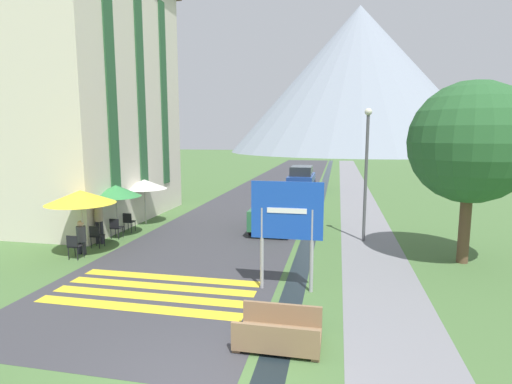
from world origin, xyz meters
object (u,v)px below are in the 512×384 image
cafe_chair_far_left (129,221)px  cafe_umbrella_front_yellow (81,197)px  road_sign (287,220)px  streetlamp (366,164)px  cafe_chair_middle (116,226)px  footbridge (279,334)px  parked_car_far (302,178)px  cafe_umbrella_middle_green (116,191)px  hotel_building (93,81)px  cafe_chair_nearest (74,245)px  person_seated_far (81,236)px  parked_car_near (275,210)px  cafe_chair_near_left (96,235)px  person_standing_terrace (99,218)px  tree_by_path (471,143)px  cafe_umbrella_rear_white (144,184)px

cafe_chair_far_left → cafe_umbrella_front_yellow: size_ratio=0.36×
road_sign → streetlamp: streetlamp is taller
cafe_chair_middle → footbridge: bearing=-69.9°
parked_car_far → cafe_umbrella_middle_green: 17.01m
cafe_umbrella_middle_green → streetlamp: size_ratio=0.41×
hotel_building → cafe_chair_nearest: bearing=-64.3°
cafe_umbrella_middle_green → person_seated_far: 2.83m
parked_car_near → cafe_chair_near_left: 7.43m
cafe_umbrella_front_yellow → streetlamp: (9.86, 3.87, 1.03)m
parked_car_far → cafe_chair_nearest: 19.86m
road_sign → footbridge: road_sign is taller
hotel_building → parked_car_near: (9.00, -0.55, -5.87)m
cafe_umbrella_front_yellow → person_seated_far: size_ratio=1.94×
road_sign → parked_car_far: (-1.40, 20.17, -1.06)m
person_standing_terrace → streetlamp: streetlamp is taller
footbridge → cafe_umbrella_middle_green: cafe_umbrella_middle_green is taller
hotel_building → road_sign: (10.38, -7.39, -4.80)m
parked_car_near → cafe_umbrella_middle_green: size_ratio=1.76×
footbridge → cafe_chair_middle: (-7.72, 6.86, 0.29)m
cafe_umbrella_front_yellow → tree_by_path: tree_by_path is taller
cafe_chair_near_left → tree_by_path: 13.43m
parked_car_near → cafe_umbrella_front_yellow: bearing=-140.6°
cafe_umbrella_front_yellow → cafe_chair_nearest: bearing=-84.2°
road_sign → cafe_chair_far_left: (-7.56, 5.12, -1.46)m
parked_car_far → cafe_chair_near_left: (-6.10, -17.53, -0.40)m
parked_car_near → cafe_umbrella_rear_white: cafe_umbrella_rear_white is taller
streetlamp → cafe_umbrella_middle_green: bearing=-172.5°
parked_car_near → cafe_chair_nearest: size_ratio=4.49×
cafe_chair_middle → person_seated_far: bearing=-119.6°
road_sign → cafe_umbrella_front_yellow: bearing=166.2°
cafe_umbrella_front_yellow → person_seated_far: (-0.08, 0.00, -1.39)m
cafe_chair_near_left → cafe_umbrella_middle_green: 2.24m
cafe_chair_far_left → cafe_chair_near_left: bearing=-104.1°
tree_by_path → cafe_umbrella_front_yellow: bearing=-172.4°
hotel_building → cafe_umbrella_rear_white: size_ratio=5.96×
cafe_chair_middle → person_standing_terrace: person_standing_terrace is taller
cafe_chair_near_left → cafe_chair_middle: 1.34m
cafe_chair_middle → tree_by_path: 13.40m
cafe_umbrella_middle_green → tree_by_path: (13.09, -0.82, 2.04)m
parked_car_far → person_standing_terrace: size_ratio=2.61×
cafe_umbrella_middle_green → streetlamp: streetlamp is taller
person_standing_terrace → tree_by_path: 13.50m
cafe_chair_far_left → road_sign: bearing=-49.7°
footbridge → parked_car_near: parked_car_near is taller
cafe_chair_near_left → cafe_umbrella_rear_white: size_ratio=0.40×
hotel_building → cafe_chair_middle: size_ratio=14.88×
parked_car_far → footbridge: bearing=-86.0°
parked_car_near → parked_car_far: 13.33m
parked_car_far → person_seated_far: size_ratio=3.68×
cafe_umbrella_rear_white → parked_car_far: bearing=65.1°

